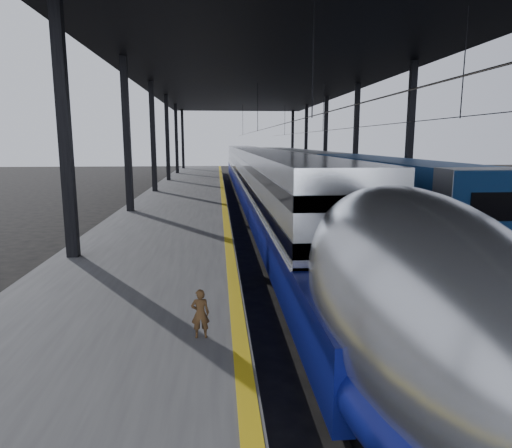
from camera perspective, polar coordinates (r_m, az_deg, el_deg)
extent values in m
plane|color=black|center=(11.02, 1.30, -14.93)|extent=(160.00, 160.00, 0.00)
cube|color=#4C4C4F|center=(30.30, -9.38, 2.18)|extent=(6.00, 80.00, 1.00)
cube|color=yellow|center=(30.14, -4.08, 3.22)|extent=(0.30, 80.00, 0.01)
cube|color=slate|center=(30.36, -0.32, 1.53)|extent=(0.08, 80.00, 0.16)
cube|color=slate|center=(30.50, 2.38, 1.57)|extent=(0.08, 80.00, 0.16)
cube|color=slate|center=(31.15, 8.89, 1.63)|extent=(0.08, 80.00, 0.16)
cube|color=slate|center=(31.52, 11.44, 1.65)|extent=(0.08, 80.00, 0.16)
cube|color=black|center=(15.64, -22.68, 8.79)|extent=(0.35, 0.35, 9.00)
cube|color=black|center=(25.36, -15.78, 9.46)|extent=(0.35, 0.35, 9.00)
cube|color=black|center=(27.11, 18.62, 9.34)|extent=(0.35, 0.35, 9.00)
cube|color=black|center=(35.23, -12.72, 9.71)|extent=(0.35, 0.35, 9.00)
cube|color=black|center=(36.51, 12.35, 9.74)|extent=(0.35, 0.35, 9.00)
cube|color=black|center=(45.16, -11.00, 9.84)|extent=(0.35, 0.35, 9.00)
cube|color=black|center=(46.17, 8.67, 9.92)|extent=(0.35, 0.35, 9.00)
cube|color=black|center=(55.12, -9.90, 9.92)|extent=(0.35, 0.35, 9.00)
cube|color=black|center=(55.94, 6.27, 10.01)|extent=(0.35, 0.35, 9.00)
cube|color=black|center=(65.09, -9.13, 9.97)|extent=(0.35, 0.35, 9.00)
cube|color=black|center=(65.79, 4.58, 10.07)|extent=(0.35, 0.35, 9.00)
cube|color=black|center=(30.41, 0.89, 18.89)|extent=(18.00, 75.00, 0.45)
cylinder|color=slate|center=(30.08, 1.07, 11.81)|extent=(0.03, 74.00, 0.03)
cylinder|color=slate|center=(31.00, 10.49, 11.60)|extent=(0.03, 74.00, 0.03)
cube|color=silver|center=(38.74, -0.27, 6.58)|extent=(2.77, 57.00, 3.82)
cube|color=navy|center=(37.35, -0.08, 4.60)|extent=(2.85, 62.00, 1.48)
cube|color=silver|center=(38.77, -0.27, 5.95)|extent=(2.87, 57.00, 0.10)
cube|color=black|center=(38.68, -0.27, 8.21)|extent=(2.81, 57.00, 0.40)
cube|color=black|center=(38.74, -0.27, 6.58)|extent=(2.81, 57.00, 0.40)
ellipsoid|color=silver|center=(8.12, 17.99, -9.20)|extent=(2.77, 8.40, 3.82)
ellipsoid|color=navy|center=(8.54, 17.57, -16.18)|extent=(2.85, 8.40, 1.62)
ellipsoid|color=black|center=(5.72, 28.62, -10.16)|extent=(1.43, 2.20, 0.86)
cube|color=black|center=(8.90, 17.29, -20.55)|extent=(2.10, 2.60, 0.40)
cube|color=black|center=(29.54, 1.21, 1.52)|extent=(2.10, 2.60, 0.40)
cube|color=navy|center=(23.06, 15.74, 3.16)|extent=(2.79, 18.00, 3.78)
cube|color=gray|center=(15.56, 26.54, -0.82)|extent=(2.84, 1.20, 3.83)
cube|color=black|center=(14.92, 28.02, 1.92)|extent=(1.69, 0.06, 0.85)
cube|color=#AA230D|center=(15.14, 27.61, -2.93)|extent=(1.19, 0.06, 0.55)
cube|color=gray|center=(41.31, 6.50, 6.46)|extent=(2.79, 18.00, 3.78)
cube|color=gray|center=(60.03, 2.93, 7.68)|extent=(2.79, 18.00, 3.78)
cube|color=black|center=(17.99, 22.13, -5.03)|extent=(2.19, 2.40, 0.36)
cube|color=black|center=(38.55, 7.31, 3.47)|extent=(2.19, 2.40, 0.36)
imported|color=#50341A|center=(8.87, -6.99, -11.04)|extent=(0.36, 0.25, 0.96)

